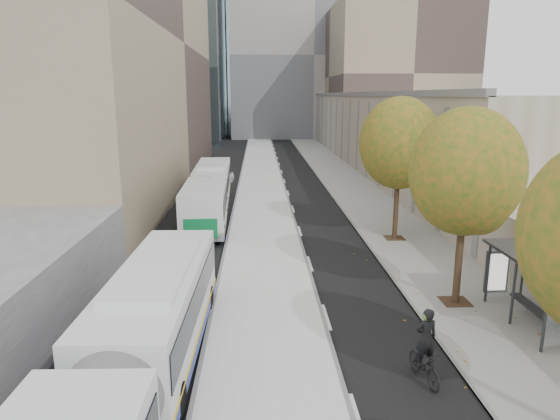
{
  "coord_description": "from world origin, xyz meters",
  "views": [
    {
      "loc": [
        -4.13,
        -5.05,
        8.05
      ],
      "look_at": [
        -3.08,
        18.93,
        2.5
      ],
      "focal_mm": 32.0,
      "sensor_mm": 36.0,
      "label": 1
    }
  ],
  "objects": [
    {
      "name": "tree_d",
      "position": [
        3.6,
        22.0,
        5.47
      ],
      "size": [
        4.4,
        4.4,
        7.6
      ],
      "color": "black",
      "rests_on": "sidewalk"
    },
    {
      "name": "building_tan",
      "position": [
        15.5,
        64.0,
        4.0
      ],
      "size": [
        18.0,
        92.0,
        8.0
      ],
      "primitive_type": "cube",
      "color": "#A29882",
      "rests_on": "ground"
    },
    {
      "name": "bus_far",
      "position": [
        -7.51,
        29.29,
        1.55
      ],
      "size": [
        3.04,
        17.07,
        2.83
      ],
      "rotation": [
        0.0,
        0.0,
        0.03
      ],
      "color": "silver",
      "rests_on": "ground"
    },
    {
      "name": "building_midrise",
      "position": [
        -22.5,
        41.0,
        12.5
      ],
      "size": [
        24.0,
        46.0,
        25.0
      ],
      "primitive_type": "cube",
      "color": "gray",
      "rests_on": "ground"
    },
    {
      "name": "sidewalk",
      "position": [
        4.12,
        35.0,
        0.04
      ],
      "size": [
        4.75,
        150.0,
        0.08
      ],
      "primitive_type": "cube",
      "color": "gray",
      "rests_on": "ground"
    },
    {
      "name": "tree_c",
      "position": [
        3.6,
        13.0,
        5.25
      ],
      "size": [
        4.2,
        4.2,
        7.28
      ],
      "color": "black",
      "rests_on": "sidewalk"
    },
    {
      "name": "cyclist",
      "position": [
        0.57,
        7.66,
        0.83
      ],
      "size": [
        0.8,
        1.81,
        2.24
      ],
      "rotation": [
        0.0,
        0.0,
        0.18
      ],
      "color": "black",
      "rests_on": "ground"
    },
    {
      "name": "bus_shelter",
      "position": [
        5.69,
        10.96,
        2.19
      ],
      "size": [
        1.9,
        4.4,
        2.53
      ],
      "color": "#383A3F",
      "rests_on": "sidewalk"
    },
    {
      "name": "bus_near",
      "position": [
        -7.34,
        5.79,
        1.53
      ],
      "size": [
        2.85,
        16.89,
        2.81
      ],
      "rotation": [
        0.0,
        0.0,
        -0.02
      ],
      "color": "silver",
      "rests_on": "ground"
    },
    {
      "name": "distant_car",
      "position": [
        -7.63,
        40.53,
        0.63
      ],
      "size": [
        2.64,
        3.97,
        1.26
      ],
      "primitive_type": "imported",
      "rotation": [
        0.0,
        0.0,
        -0.34
      ],
      "color": "white",
      "rests_on": "ground"
    },
    {
      "name": "building_far_block",
      "position": [
        6.0,
        96.0,
        15.0
      ],
      "size": [
        30.0,
        18.0,
        30.0
      ],
      "primitive_type": "cube",
      "color": "#9D9590",
      "rests_on": "ground"
    },
    {
      "name": "bus_platform",
      "position": [
        -3.88,
        35.0,
        0.07
      ],
      "size": [
        4.25,
        150.0,
        0.15
      ],
      "primitive_type": "cube",
      "color": "silver",
      "rests_on": "ground"
    }
  ]
}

